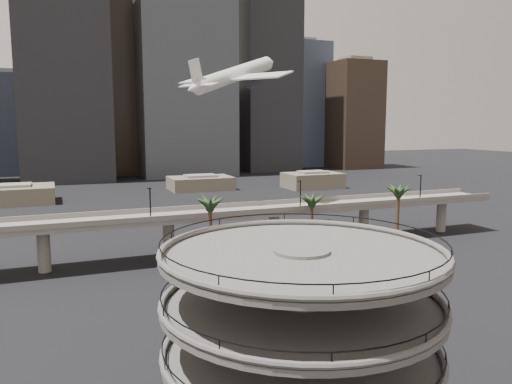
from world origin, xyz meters
name	(u,v)px	position (x,y,z in m)	size (l,w,h in m)	color
parking_ramp	(301,328)	(-13.00, -4.00, 9.84)	(22.20, 22.20, 17.35)	#514E4C
overpass	(223,217)	(0.00, 55.00, 7.34)	(130.00, 9.30, 14.70)	slate
palm_trees	(311,200)	(14.02, 44.65, 11.43)	(42.40, 10.40, 14.00)	#482F1F
low_buildings	(166,186)	(6.89, 142.30, 2.86)	(135.00, 27.50, 6.80)	#675A4C
skyline	(149,81)	(15.11, 217.08, 46.37)	(269.00, 86.00, 126.75)	#83705A
airborne_jet	(235,75)	(8.08, 70.45, 36.53)	(28.67, 26.89, 11.80)	silver
car_a	(368,322)	(5.79, 13.53, 0.66)	(1.56, 3.89, 1.32)	#CD571D
car_b	(416,295)	(17.94, 19.14, 0.73)	(1.53, 4.40, 1.45)	black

